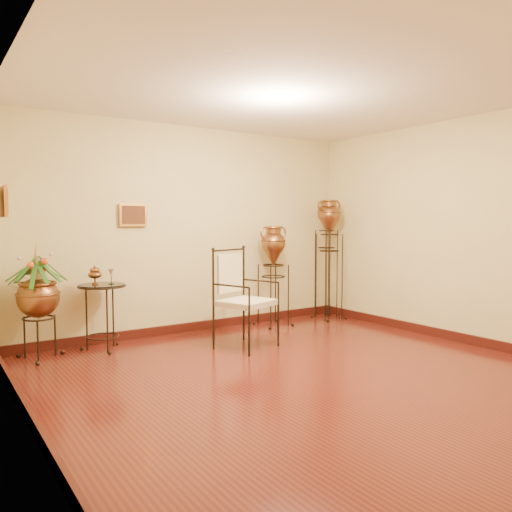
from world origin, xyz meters
TOP-DOWN VIEW (x-y plane):
  - ground at (0.00, 0.00)m, footprint 5.00×5.00m
  - room_shell at (-0.01, 0.01)m, footprint 5.02×5.02m
  - amphora_tall at (2.15, 2.15)m, footprint 0.42×0.42m
  - amphora_mid at (2.15, 2.08)m, footprint 0.42×0.42m
  - amphora_short at (1.13, 2.15)m, footprint 0.49×0.49m
  - planter_urn at (-2.06, 2.15)m, footprint 0.72×0.72m
  - armchair at (0.10, 1.29)m, footprint 0.84×0.81m
  - side_table at (-1.36, 2.15)m, footprint 0.62×0.62m

SIDE VIEW (x-z plane):
  - ground at x=0.00m, z-range 0.00..0.00m
  - side_table at x=-1.36m, z-range -0.09..0.90m
  - armchair at x=0.10m, z-range 0.00..1.19m
  - amphora_short at x=1.13m, z-range 0.00..1.47m
  - planter_urn at x=-2.06m, z-range 0.08..1.41m
  - amphora_mid at x=2.15m, z-range 0.01..1.88m
  - amphora_tall at x=2.15m, z-range 0.02..1.88m
  - room_shell at x=-0.01m, z-range 0.33..3.14m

